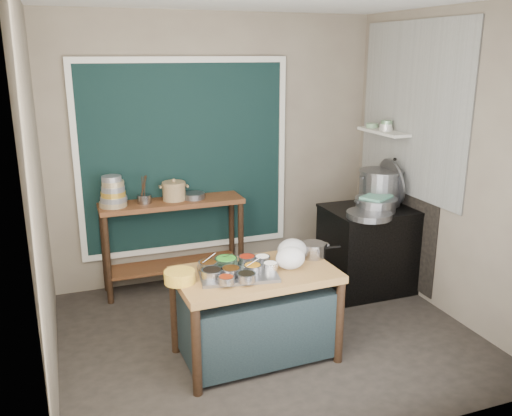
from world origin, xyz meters
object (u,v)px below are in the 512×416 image
object	(u,v)px
back_counter	(174,245)
steamer	(376,205)
utensil_cup	(144,199)
stock_pot	(380,187)
stove_block	(369,250)
ceramic_crock	(174,192)
condiment_tray	(238,273)
prep_table	(256,315)
saucepan	(313,250)
yellow_basin	(180,277)

from	to	relation	value
back_counter	steamer	xyz separation A→B (m)	(1.87, -0.85, 0.47)
utensil_cup	stock_pot	xyz separation A→B (m)	(2.32, -0.63, 0.07)
stove_block	ceramic_crock	world-z (taller)	ceramic_crock
condiment_tray	stock_pot	bearing A→B (deg)	27.38
condiment_tray	prep_table	bearing A→B (deg)	6.79
utensil_cup	ceramic_crock	size ratio (longest dim) A/B	0.58
back_counter	saucepan	world-z (taller)	back_counter
prep_table	stove_block	size ratio (longest dim) A/B	1.39
ceramic_crock	steamer	world-z (taller)	ceramic_crock
back_counter	steamer	bearing A→B (deg)	-24.40
saucepan	stock_pot	distance (m)	1.45
yellow_basin	stock_pot	distance (m)	2.53
stove_block	stock_pot	xyz separation A→B (m)	(0.15, 0.10, 0.63)
yellow_basin	ceramic_crock	bearing A→B (deg)	79.13
prep_table	stove_block	distance (m)	1.79
condiment_tray	steamer	xyz separation A→B (m)	(1.69, 0.75, 0.19)
stove_block	yellow_basin	xyz separation A→B (m)	(-2.18, -0.85, 0.37)
stock_pot	saucepan	bearing A→B (deg)	-144.74
condiment_tray	stove_block	bearing A→B (deg)	26.70
yellow_basin	saucepan	distance (m)	1.17
prep_table	stock_pot	xyz separation A→B (m)	(1.72, 0.95, 0.68)
stock_pot	condiment_tray	bearing A→B (deg)	-152.62
utensil_cup	stock_pot	distance (m)	2.41
steamer	condiment_tray	bearing A→B (deg)	-156.07
stove_block	utensil_cup	world-z (taller)	utensil_cup
prep_table	steamer	xyz separation A→B (m)	(1.54, 0.73, 0.57)
prep_table	stove_block	world-z (taller)	stove_block
prep_table	back_counter	xyz separation A→B (m)	(-0.33, 1.58, 0.10)
condiment_tray	stock_pot	xyz separation A→B (m)	(1.88, 0.97, 0.30)
yellow_basin	saucepan	world-z (taller)	saucepan
saucepan	stove_block	bearing A→B (deg)	43.14
saucepan	prep_table	bearing A→B (deg)	-159.22
condiment_tray	ceramic_crock	xyz separation A→B (m)	(-0.14, 1.62, 0.27)
stock_pot	back_counter	bearing A→B (deg)	163.00
condiment_tray	stock_pot	world-z (taller)	stock_pot
stove_block	condiment_tray	bearing A→B (deg)	-153.30
steamer	ceramic_crock	bearing A→B (deg)	154.78
steamer	back_counter	bearing A→B (deg)	155.60
prep_table	stock_pot	world-z (taller)	stock_pot
utensil_cup	stove_block	bearing A→B (deg)	-18.61
stove_block	yellow_basin	distance (m)	2.37
stock_pot	ceramic_crock	bearing A→B (deg)	162.29
utensil_cup	prep_table	bearing A→B (deg)	-69.21
condiment_tray	utensil_cup	bearing A→B (deg)	105.64
utensil_cup	ceramic_crock	world-z (taller)	ceramic_crock
utensil_cup	stock_pot	world-z (taller)	stock_pot
yellow_basin	steamer	size ratio (longest dim) A/B	0.55
yellow_basin	prep_table	bearing A→B (deg)	0.12
yellow_basin	stock_pot	bearing A→B (deg)	22.32
ceramic_crock	utensil_cup	bearing A→B (deg)	-176.99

